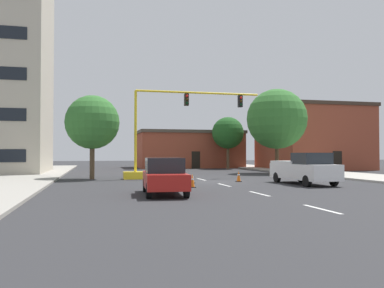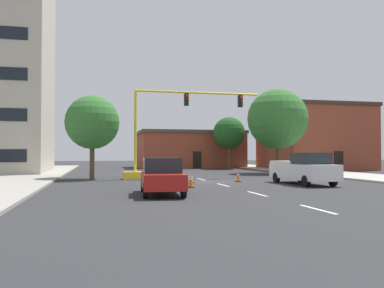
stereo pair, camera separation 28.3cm
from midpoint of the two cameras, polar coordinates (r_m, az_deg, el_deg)
name	(u,v)px [view 2 (the right image)]	position (r m, az deg, el deg)	size (l,w,h in m)	color
ground_plane	(210,182)	(27.79, 2.85, -5.36)	(160.00, 160.00, 0.00)	#2D2D30
sidewalk_left	(23,177)	(35.21, -22.59, -4.29)	(6.00, 56.00, 0.14)	#9E998E
sidewalk_right	(323,173)	(40.56, 18.21, -3.92)	(6.00, 56.00, 0.14)	#B2ADA3
lane_stripe_seg_0	(317,209)	(14.88, 17.89, -8.79)	(0.16, 2.40, 0.01)	silver
lane_stripe_seg_1	(257,194)	(19.78, 9.63, -6.97)	(0.16, 2.40, 0.01)	silver
lane_stripe_seg_2	(223,185)	(24.92, 4.74, -5.81)	(0.16, 2.40, 0.01)	silver
lane_stripe_seg_3	(201,179)	(30.20, 1.55, -5.03)	(0.16, 2.40, 0.01)	silver
lane_stripe_seg_4	(186,175)	(35.54, -0.68, -4.47)	(0.16, 2.40, 0.01)	silver
lane_stripe_seg_5	(174,172)	(40.92, -2.32, -4.06)	(0.16, 2.40, 0.01)	silver
lane_stripe_seg_6	(166,170)	(46.33, -3.58, -3.74)	(0.16, 2.40, 0.01)	silver
building_brick_center	(189,149)	(55.79, -0.26, -0.76)	(13.98, 9.53, 4.98)	brown
building_row_right	(313,138)	(51.64, 16.99, 0.87)	(11.10, 10.91, 7.75)	brown
traffic_signal_gantry	(155,148)	(31.06, -5.03, -0.59)	(10.84, 1.20, 6.83)	yellow
tree_right_mid	(277,119)	(40.21, 12.22, 3.48)	(5.87, 5.87, 8.25)	#4C3823
tree_left_near	(92,122)	(31.41, -13.70, 2.99)	(4.07, 4.07, 6.35)	brown
tree_right_far	(229,133)	(50.38, 5.45, 1.56)	(3.97, 3.97, 6.49)	brown
pickup_truck_white	(304,169)	(26.27, 15.83, -3.41)	(2.21, 5.48, 1.99)	white
sedan_red_near_left	(162,176)	(19.12, -3.87, -4.52)	(2.17, 4.62, 1.74)	#B21E19
traffic_cone_roadside_a	(238,176)	(27.83, 6.83, -4.58)	(0.36, 0.36, 0.76)	black
traffic_cone_roadside_b	(191,181)	(22.97, 0.19, -5.28)	(0.36, 0.36, 0.75)	black
traffic_cone_roadside_c	(191,178)	(26.43, 0.22, -4.91)	(0.36, 0.36, 0.62)	black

